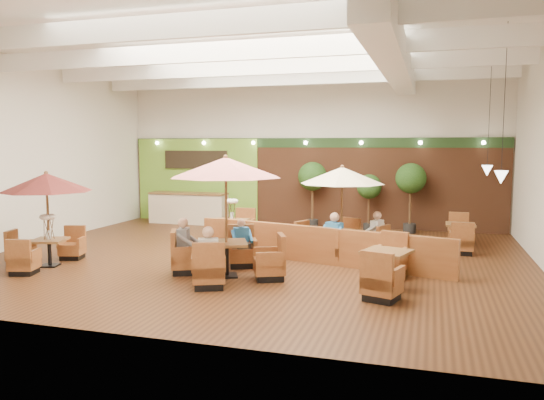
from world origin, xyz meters
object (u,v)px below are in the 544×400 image
at_px(table_3, 232,229).
at_px(diner_2, 186,240).
at_px(diner_1, 242,237).
at_px(table_5, 460,236).
at_px(topiary_0, 312,179).
at_px(topiary_1, 369,189).
at_px(booth_divider, 322,245).
at_px(table_1, 226,195).
at_px(table_2, 342,194).
at_px(table_0, 45,198).
at_px(table_4, 386,269).
at_px(diner_4, 375,230).
at_px(service_counter, 188,208).
at_px(diner_3, 336,233).
at_px(topiary_2, 411,181).
at_px(diner_0, 208,251).

xyz_separation_m(table_3, diner_2, (0.22, -3.52, 0.28)).
bearing_deg(diner_2, diner_1, 119.56).
bearing_deg(table_5, diner_1, -142.17).
distance_m(topiary_0, topiary_1, 2.02).
distance_m(booth_divider, table_1, 3.00).
relative_size(table_2, topiary_0, 1.08).
xyz_separation_m(table_0, table_1, (4.60, 0.31, 0.18)).
bearing_deg(diner_1, table_4, 133.04).
distance_m(table_1, diner_4, 4.38).
bearing_deg(topiary_1, diner_2, -114.52).
bearing_deg(table_3, diner_4, -8.79).
bearing_deg(service_counter, diner_3, -37.94).
height_order(service_counter, table_0, table_0).
distance_m(service_counter, table_0, 7.56).
bearing_deg(booth_divider, table_1, -118.82).
height_order(service_counter, table_2, table_2).
distance_m(table_1, diner_1, 1.53).
distance_m(service_counter, table_1, 8.51).
xyz_separation_m(table_2, topiary_2, (1.61, 4.39, 0.08)).
bearing_deg(booth_divider, diner_4, 55.60).
bearing_deg(booth_divider, diner_0, -107.22).
height_order(diner_0, diner_2, diner_0).
distance_m(booth_divider, table_2, 1.64).
bearing_deg(table_3, table_4, -36.90).
distance_m(table_0, diner_1, 4.88).
relative_size(service_counter, topiary_0, 1.26).
bearing_deg(topiary_1, table_5, -38.68).
bearing_deg(diner_3, service_counter, 169.31).
bearing_deg(booth_divider, table_2, 87.97).
bearing_deg(diner_2, topiary_2, 131.77).
bearing_deg(diner_4, table_0, 132.96).
bearing_deg(table_0, table_1, -11.90).
bearing_deg(topiary_0, service_counter, -177.59).
xyz_separation_m(table_3, topiary_1, (3.58, 3.84, 0.97)).
relative_size(table_5, diner_0, 2.82).
bearing_deg(table_2, diner_3, -65.04).
height_order(table_0, table_1, table_1).
height_order(service_counter, booth_divider, service_counter).
bearing_deg(table_4, booth_divider, 151.08).
bearing_deg(table_1, topiary_1, 47.93).
relative_size(table_2, diner_0, 3.00).
height_order(service_counter, table_4, service_counter).
bearing_deg(table_1, booth_divider, 22.32).
distance_m(service_counter, diner_4, 8.52).
height_order(topiary_2, diner_2, topiary_2).
xyz_separation_m(table_5, diner_4, (-2.22, -2.08, 0.41)).
distance_m(table_0, topiary_0, 9.14).
xyz_separation_m(diner_1, diner_4, (3.02, 1.96, 0.02)).
bearing_deg(diner_4, topiary_0, 50.90).
bearing_deg(topiary_1, diner_0, -105.66).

